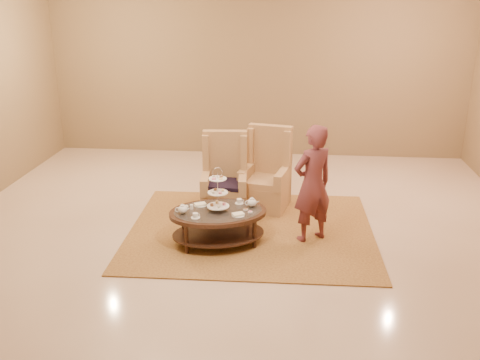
# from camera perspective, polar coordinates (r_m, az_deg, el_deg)

# --- Properties ---
(ground) EXTENTS (8.00, 8.00, 0.00)m
(ground) POSITION_cam_1_polar(r_m,az_deg,el_deg) (7.05, -0.44, -6.46)
(ground) COLOR beige
(ground) RESTS_ON ground
(ceiling) EXTENTS (8.00, 8.00, 0.02)m
(ceiling) POSITION_cam_1_polar(r_m,az_deg,el_deg) (7.05, -0.44, -6.46)
(ceiling) COLOR white
(ceiling) RESTS_ON ground
(wall_back) EXTENTS (8.00, 0.04, 3.50)m
(wall_back) POSITION_cam_1_polar(r_m,az_deg,el_deg) (10.41, 1.84, 12.16)
(wall_back) COLOR olive
(wall_back) RESTS_ON ground
(rug) EXTENTS (3.33, 2.80, 0.02)m
(rug) POSITION_cam_1_polar(r_m,az_deg,el_deg) (7.32, 1.19, -5.38)
(rug) COLOR #AD823D
(rug) RESTS_ON ground
(tea_table) EXTENTS (1.43, 1.16, 1.04)m
(tea_table) POSITION_cam_1_polar(r_m,az_deg,el_deg) (6.82, -2.35, -3.93)
(tea_table) COLOR black
(tea_table) RESTS_ON ground
(armchair_left) EXTENTS (0.68, 0.70, 1.19)m
(armchair_left) POSITION_cam_1_polar(r_m,az_deg,el_deg) (7.78, -1.65, -0.69)
(armchair_left) COLOR tan
(armchair_left) RESTS_ON ground
(armchair_right) EXTENTS (0.79, 0.81, 1.22)m
(armchair_right) POSITION_cam_1_polar(r_m,az_deg,el_deg) (8.00, 2.84, -0.06)
(armchair_right) COLOR tan
(armchair_right) RESTS_ON ground
(person) EXTENTS (0.68, 0.62, 1.55)m
(person) POSITION_cam_1_polar(r_m,az_deg,el_deg) (6.83, 7.75, -0.45)
(person) COLOR brown
(person) RESTS_ON ground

